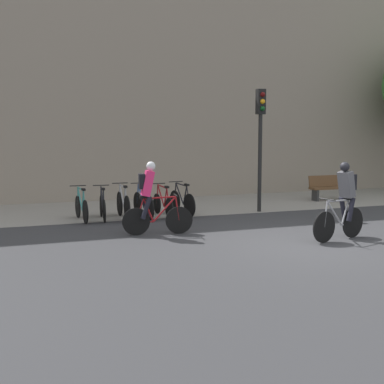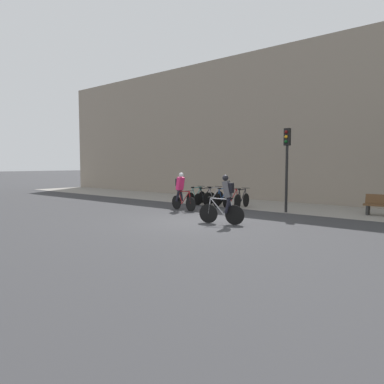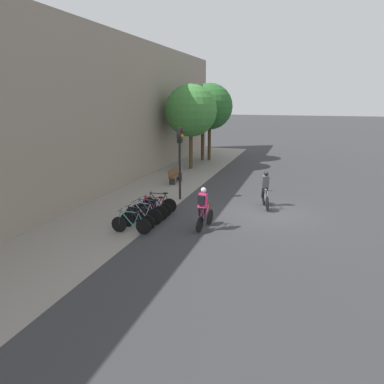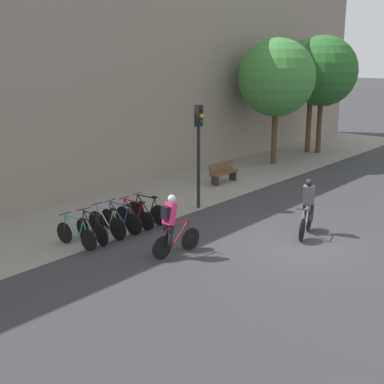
{
  "view_description": "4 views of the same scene",
  "coord_description": "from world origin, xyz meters",
  "px_view_note": "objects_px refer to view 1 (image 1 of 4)",
  "views": [
    {
      "loc": [
        -6.41,
        -9.99,
        2.51
      ],
      "look_at": [
        -2.05,
        1.98,
        1.04
      ],
      "focal_mm": 50.0,
      "sensor_mm": 36.0,
      "label": 1
    },
    {
      "loc": [
        8.91,
        -10.69,
        2.2
      ],
      "look_at": [
        -1.97,
        1.9,
        0.93
      ],
      "focal_mm": 35.0,
      "sensor_mm": 36.0,
      "label": 2
    },
    {
      "loc": [
        -16.98,
        -1.57,
        5.28
      ],
      "look_at": [
        -1.9,
        3.1,
        1.26
      ],
      "focal_mm": 35.0,
      "sensor_mm": 36.0,
      "label": 3
    },
    {
      "loc": [
        -13.43,
        -7.16,
        5.58
      ],
      "look_at": [
        -1.62,
        2.69,
        1.51
      ],
      "focal_mm": 50.0,
      "sensor_mm": 36.0,
      "label": 4
    }
  ],
  "objects_px": {
    "parked_bike_1": "(103,206)",
    "parked_bike_5": "(182,201)",
    "cyclist_pink": "(150,196)",
    "traffic_light_pole": "(261,128)",
    "parked_bike_4": "(163,203)",
    "parked_bike_3": "(143,203)",
    "parked_bike_2": "(123,204)",
    "cyclist_grey": "(344,199)",
    "bench": "(330,187)",
    "parked_bike_0": "(81,207)"
  },
  "relations": [
    {
      "from": "traffic_light_pole",
      "to": "bench",
      "type": "relative_size",
      "value": 2.33
    },
    {
      "from": "cyclist_grey",
      "to": "parked_bike_5",
      "type": "xyz_separation_m",
      "value": [
        -2.35,
        4.65,
        -0.54
      ]
    },
    {
      "from": "parked_bike_2",
      "to": "parked_bike_4",
      "type": "relative_size",
      "value": 1.04
    },
    {
      "from": "cyclist_pink",
      "to": "cyclist_grey",
      "type": "distance_m",
      "value": 4.53
    },
    {
      "from": "parked_bike_4",
      "to": "parked_bike_3",
      "type": "bearing_deg",
      "value": 179.88
    },
    {
      "from": "parked_bike_0",
      "to": "parked_bike_4",
      "type": "relative_size",
      "value": 1.01
    },
    {
      "from": "cyclist_pink",
      "to": "parked_bike_3",
      "type": "distance_m",
      "value": 2.72
    },
    {
      "from": "cyclist_grey",
      "to": "parked_bike_3",
      "type": "xyz_separation_m",
      "value": [
        -3.53,
        4.65,
        -0.54
      ]
    },
    {
      "from": "parked_bike_1",
      "to": "parked_bike_2",
      "type": "xyz_separation_m",
      "value": [
        0.59,
        0.0,
        0.03
      ]
    },
    {
      "from": "cyclist_pink",
      "to": "parked_bike_5",
      "type": "distance_m",
      "value": 3.17
    },
    {
      "from": "cyclist_grey",
      "to": "parked_bike_3",
      "type": "bearing_deg",
      "value": 127.23
    },
    {
      "from": "cyclist_grey",
      "to": "parked_bike_2",
      "type": "bearing_deg",
      "value": 131.59
    },
    {
      "from": "traffic_light_pole",
      "to": "parked_bike_1",
      "type": "bearing_deg",
      "value": 177.74
    },
    {
      "from": "parked_bike_5",
      "to": "parked_bike_0",
      "type": "bearing_deg",
      "value": -179.97
    },
    {
      "from": "cyclist_pink",
      "to": "parked_bike_5",
      "type": "height_order",
      "value": "cyclist_pink"
    },
    {
      "from": "parked_bike_3",
      "to": "parked_bike_4",
      "type": "bearing_deg",
      "value": -0.12
    },
    {
      "from": "traffic_light_pole",
      "to": "parked_bike_0",
      "type": "bearing_deg",
      "value": 177.99
    },
    {
      "from": "parked_bike_1",
      "to": "parked_bike_5",
      "type": "height_order",
      "value": "parked_bike_5"
    },
    {
      "from": "parked_bike_0",
      "to": "parked_bike_5",
      "type": "distance_m",
      "value": 2.97
    },
    {
      "from": "cyclist_pink",
      "to": "cyclist_grey",
      "type": "relative_size",
      "value": 0.99
    },
    {
      "from": "cyclist_grey",
      "to": "parked_bike_0",
      "type": "bearing_deg",
      "value": 138.81
    },
    {
      "from": "traffic_light_pole",
      "to": "parked_bike_3",
      "type": "bearing_deg",
      "value": 177.0
    },
    {
      "from": "parked_bike_0",
      "to": "bench",
      "type": "bearing_deg",
      "value": 8.89
    },
    {
      "from": "traffic_light_pole",
      "to": "parked_bike_4",
      "type": "bearing_deg",
      "value": 176.44
    },
    {
      "from": "cyclist_grey",
      "to": "parked_bike_2",
      "type": "relative_size",
      "value": 1.04
    },
    {
      "from": "parked_bike_2",
      "to": "cyclist_pink",
      "type": "bearing_deg",
      "value": -88.23
    },
    {
      "from": "parked_bike_5",
      "to": "parked_bike_1",
      "type": "bearing_deg",
      "value": -179.97
    },
    {
      "from": "cyclist_grey",
      "to": "parked_bike_0",
      "type": "distance_m",
      "value": 7.08
    },
    {
      "from": "parked_bike_4",
      "to": "parked_bike_5",
      "type": "bearing_deg",
      "value": 0.23
    },
    {
      "from": "parked_bike_4",
      "to": "parked_bike_5",
      "type": "height_order",
      "value": "parked_bike_5"
    },
    {
      "from": "cyclist_pink",
      "to": "parked_bike_0",
      "type": "bearing_deg",
      "value": 115.83
    },
    {
      "from": "cyclist_grey",
      "to": "bench",
      "type": "height_order",
      "value": "cyclist_grey"
    },
    {
      "from": "parked_bike_0",
      "to": "parked_bike_3",
      "type": "distance_m",
      "value": 1.78
    },
    {
      "from": "parked_bike_3",
      "to": "traffic_light_pole",
      "type": "bearing_deg",
      "value": -3.0
    },
    {
      "from": "parked_bike_1",
      "to": "parked_bike_0",
      "type": "bearing_deg",
      "value": -179.97
    },
    {
      "from": "parked_bike_5",
      "to": "parked_bike_2",
      "type": "bearing_deg",
      "value": -180.0
    },
    {
      "from": "traffic_light_pole",
      "to": "parked_bike_2",
      "type": "bearing_deg",
      "value": 177.41
    },
    {
      "from": "cyclist_pink",
      "to": "parked_bike_0",
      "type": "distance_m",
      "value": 2.96
    },
    {
      "from": "parked_bike_0",
      "to": "parked_bike_2",
      "type": "distance_m",
      "value": 1.19
    },
    {
      "from": "parked_bike_0",
      "to": "parked_bike_2",
      "type": "height_order",
      "value": "parked_bike_2"
    },
    {
      "from": "parked_bike_1",
      "to": "parked_bike_5",
      "type": "bearing_deg",
      "value": 0.03
    },
    {
      "from": "parked_bike_4",
      "to": "bench",
      "type": "bearing_deg",
      "value": 11.95
    },
    {
      "from": "cyclist_pink",
      "to": "parked_bike_3",
      "type": "bearing_deg",
      "value": 78.89
    },
    {
      "from": "cyclist_pink",
      "to": "traffic_light_pole",
      "type": "xyz_separation_m",
      "value": [
        4.17,
        2.42,
        1.65
      ]
    },
    {
      "from": "parked_bike_2",
      "to": "cyclist_grey",
      "type": "bearing_deg",
      "value": -48.41
    },
    {
      "from": "cyclist_grey",
      "to": "parked_bike_5",
      "type": "distance_m",
      "value": 5.24
    },
    {
      "from": "cyclist_pink",
      "to": "cyclist_grey",
      "type": "bearing_deg",
      "value": -26.69
    },
    {
      "from": "cyclist_grey",
      "to": "bench",
      "type": "bearing_deg",
      "value": 57.95
    },
    {
      "from": "parked_bike_2",
      "to": "parked_bike_4",
      "type": "xyz_separation_m",
      "value": [
        1.19,
        -0.0,
        -0.03
      ]
    },
    {
      "from": "bench",
      "to": "cyclist_grey",
      "type": "bearing_deg",
      "value": -122.05
    }
  ]
}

